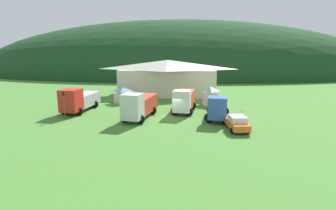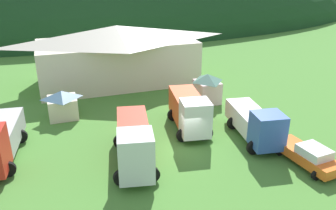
{
  "view_description": "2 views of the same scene",
  "coord_description": "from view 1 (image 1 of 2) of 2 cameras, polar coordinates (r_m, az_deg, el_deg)",
  "views": [
    {
      "loc": [
        1.17,
        -34.45,
        8.85
      ],
      "look_at": [
        -0.61,
        0.78,
        1.47
      ],
      "focal_mm": 28.53,
      "sensor_mm": 36.0,
      "label": 1
    },
    {
      "loc": [
        -9.01,
        -21.99,
        13.42
      ],
      "look_at": [
        -0.04,
        3.83,
        2.17
      ],
      "focal_mm": 36.82,
      "sensor_mm": 36.0,
      "label": 2
    }
  ],
  "objects": [
    {
      "name": "depot_building",
      "position": [
        52.59,
        -0.1,
        6.01
      ],
      "size": [
        19.46,
        9.42,
        6.84
      ],
      "color": "beige",
      "rests_on": "ground"
    },
    {
      "name": "box_truck_blue",
      "position": [
        34.86,
        10.55,
        -0.44
      ],
      "size": [
        3.67,
        7.45,
        3.22
      ],
      "rotation": [
        0.0,
        0.0,
        -1.72
      ],
      "color": "#3356AD",
      "rests_on": "ground"
    },
    {
      "name": "crane_truck_red",
      "position": [
        40.49,
        -18.48,
        1.07
      ],
      "size": [
        3.82,
        8.33,
        3.55
      ],
      "rotation": [
        0.0,
        0.0,
        -1.69
      ],
      "color": "red",
      "rests_on": "ground"
    },
    {
      "name": "tow_truck_silver",
      "position": [
        34.68,
        -6.13,
        0.0
      ],
      "size": [
        3.98,
        8.44,
        3.64
      ],
      "rotation": [
        0.0,
        0.0,
        -1.76
      ],
      "color": "silver",
      "rests_on": "ground"
    },
    {
      "name": "traffic_cone_near_pickup",
      "position": [
        39.99,
        15.53,
        -1.41
      ],
      "size": [
        0.36,
        0.36,
        0.51
      ],
      "primitive_type": "cone",
      "color": "orange",
      "rests_on": "ground"
    },
    {
      "name": "play_shed_cream",
      "position": [
        45.33,
        -9.56,
        2.15
      ],
      "size": [
        2.8,
        2.74,
        2.64
      ],
      "color": "beige",
      "rests_on": "ground"
    },
    {
      "name": "service_pickup_orange",
      "position": [
        30.98,
        14.35,
        -3.57
      ],
      "size": [
        2.58,
        5.3,
        1.66
      ],
      "rotation": [
        0.0,
        0.0,
        -1.48
      ],
      "color": "orange",
      "rests_on": "ground"
    },
    {
      "name": "traffic_light_west",
      "position": [
        36.59,
        -21.32,
        0.61
      ],
      "size": [
        0.2,
        0.32,
        3.61
      ],
      "color": "#4C4C51",
      "rests_on": "ground"
    },
    {
      "name": "ground_plane",
      "position": [
        35.59,
        0.92,
        -2.58
      ],
      "size": [
        200.0,
        200.0,
        0.0
      ],
      "primitive_type": "plane",
      "color": "#477F33"
    },
    {
      "name": "heavy_rig_white",
      "position": [
        38.06,
        3.46,
        1.13
      ],
      "size": [
        3.7,
        7.07,
        3.45
      ],
      "rotation": [
        0.0,
        0.0,
        -1.73
      ],
      "color": "white",
      "rests_on": "ground"
    },
    {
      "name": "forested_hill_backdrop",
      "position": [
        99.53,
        2.23,
        6.71
      ],
      "size": [
        147.37,
        60.0,
        38.17
      ],
      "primitive_type": "ellipsoid",
      "color": "#193D1E",
      "rests_on": "ground"
    },
    {
      "name": "play_shed_pink",
      "position": [
        43.65,
        8.96,
        2.07
      ],
      "size": [
        2.43,
        2.76,
        3.03
      ],
      "color": "beige",
      "rests_on": "ground"
    }
  ]
}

